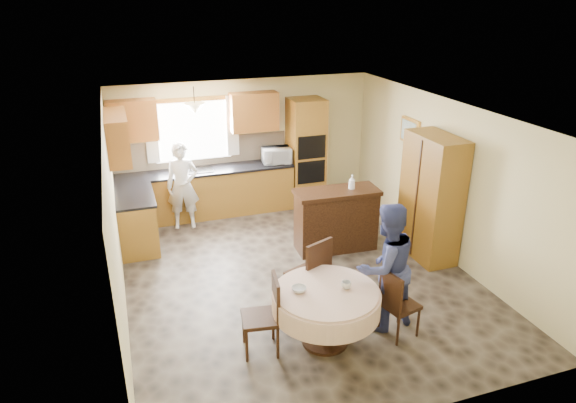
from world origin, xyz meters
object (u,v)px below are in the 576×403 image
(person_sink, at_px, (183,186))
(chair_right, at_px, (396,301))
(chair_left, at_px, (267,311))
(person_dining, at_px, (386,267))
(chair_back, at_px, (312,271))
(dining_table, at_px, (326,302))
(sideboard, at_px, (336,221))
(oven_tower, at_px, (306,152))
(cupboard, at_px, (431,198))

(person_sink, bearing_deg, chair_right, -55.75)
(chair_left, bearing_deg, chair_right, 89.46)
(chair_right, distance_m, person_dining, 0.43)
(person_sink, bearing_deg, chair_left, -75.52)
(chair_right, bearing_deg, person_dining, -8.09)
(chair_back, xyz_separation_m, chair_right, (0.76, -0.87, -0.09))
(dining_table, distance_m, chair_left, 0.72)
(chair_right, height_order, person_dining, person_dining)
(person_sink, distance_m, person_dining, 4.30)
(sideboard, bearing_deg, dining_table, -113.43)
(oven_tower, distance_m, person_dining, 4.25)
(oven_tower, relative_size, chair_left, 2.17)
(cupboard, xyz_separation_m, chair_right, (-1.57, -1.73, -0.50))
(cupboard, bearing_deg, chair_right, -132.20)
(sideboard, xyz_separation_m, person_dining, (-0.29, -2.15, 0.36))
(oven_tower, xyz_separation_m, person_dining, (-0.53, -4.21, -0.22))
(dining_table, relative_size, chair_right, 1.42)
(chair_left, bearing_deg, person_sink, -165.24)
(dining_table, relative_size, person_sink, 0.82)
(chair_left, relative_size, person_dining, 0.58)
(sideboard, relative_size, chair_right, 1.50)
(dining_table, relative_size, chair_back, 1.21)
(chair_left, relative_size, chair_back, 0.92)
(person_dining, bearing_deg, dining_table, -1.54)
(person_dining, bearing_deg, person_sink, -71.61)
(chair_right, bearing_deg, chair_back, 27.85)
(cupboard, xyz_separation_m, chair_left, (-3.14, -1.48, -0.46))
(chair_back, bearing_deg, person_dining, 118.16)
(dining_table, height_order, chair_left, chair_left)
(dining_table, distance_m, person_sink, 4.09)
(oven_tower, height_order, person_sink, oven_tower)
(dining_table, bearing_deg, oven_tower, 72.48)
(sideboard, xyz_separation_m, chair_right, (-0.26, -2.41, 0.02))
(oven_tower, relative_size, chair_right, 2.32)
(sideboard, bearing_deg, chair_left, -127.29)
(sideboard, height_order, cupboard, cupboard)
(sideboard, height_order, dining_table, sideboard)
(chair_left, bearing_deg, cupboard, 123.80)
(chair_left, bearing_deg, person_dining, 99.01)
(chair_back, height_order, person_dining, person_dining)
(cupboard, xyz_separation_m, chair_back, (-2.33, -0.87, -0.41))
(dining_table, bearing_deg, sideboard, 63.53)
(sideboard, bearing_deg, person_dining, -94.57)
(chair_right, bearing_deg, chair_left, 67.47)
(sideboard, relative_size, dining_table, 1.06)
(dining_table, height_order, person_sink, person_sink)
(sideboard, relative_size, chair_back, 1.28)
(dining_table, xyz_separation_m, person_dining, (0.84, 0.11, 0.27))
(dining_table, height_order, chair_right, chair_right)
(dining_table, relative_size, chair_left, 1.33)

